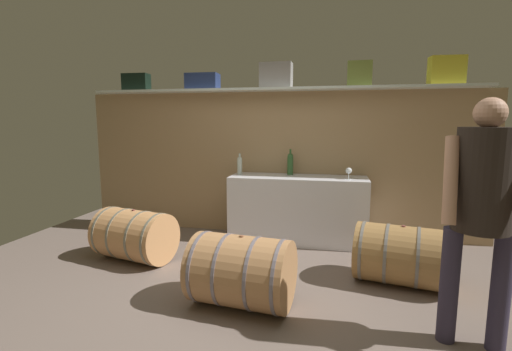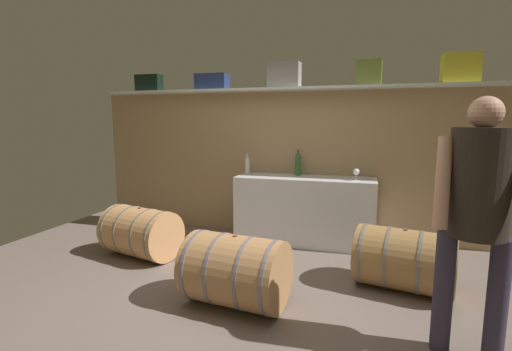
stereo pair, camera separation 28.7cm
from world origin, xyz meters
name	(u,v)px [view 1 (the left image)]	position (x,y,z in m)	size (l,w,h in m)	color
ground_plane	(254,279)	(0.00, 0.53, -0.01)	(6.71, 7.42, 0.02)	#73635A
back_wall_panel	(278,164)	(0.00, 2.11, 0.98)	(5.51, 0.10, 1.96)	tan
high_shelf_board	(277,90)	(0.00, 1.96, 1.98)	(5.07, 0.40, 0.03)	silver
toolcase_black	(136,82)	(-2.02, 1.96, 2.11)	(0.36, 0.18, 0.24)	black
toolcase_navy	(203,82)	(-1.03, 1.96, 2.10)	(0.44, 0.25, 0.21)	navy
toolcase_grey	(276,76)	(-0.01, 1.96, 2.16)	(0.41, 0.20, 0.33)	gray
toolcase_olive	(360,74)	(1.04, 1.96, 2.14)	(0.29, 0.26, 0.30)	olive
toolcase_yellow	(446,71)	(2.04, 1.96, 2.16)	(0.39, 0.19, 0.34)	yellow
work_cabinet	(298,209)	(0.31, 1.77, 0.43)	(1.75, 0.56, 0.86)	white
wine_bottle_clear	(240,165)	(-0.48, 1.82, 0.99)	(0.07, 0.07, 0.28)	beige
wine_bottle_green	(290,163)	(0.19, 1.93, 1.01)	(0.08, 0.08, 0.34)	#315B2C
wine_glass	(349,171)	(0.94, 1.69, 0.96)	(0.08, 0.08, 0.14)	white
wine_barrel_near	(242,271)	(0.01, -0.04, 0.31)	(0.90, 0.70, 0.62)	#B17D4F
wine_barrel_far	(135,235)	(-1.43, 0.73, 0.29)	(0.95, 0.75, 0.59)	tan
wine_barrel_flank	(402,255)	(1.42, 0.68, 0.29)	(0.95, 0.73, 0.59)	#A17642
winemaker_pouring	(483,199)	(1.72, -0.26, 1.05)	(0.54, 0.47, 1.72)	#312B3F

